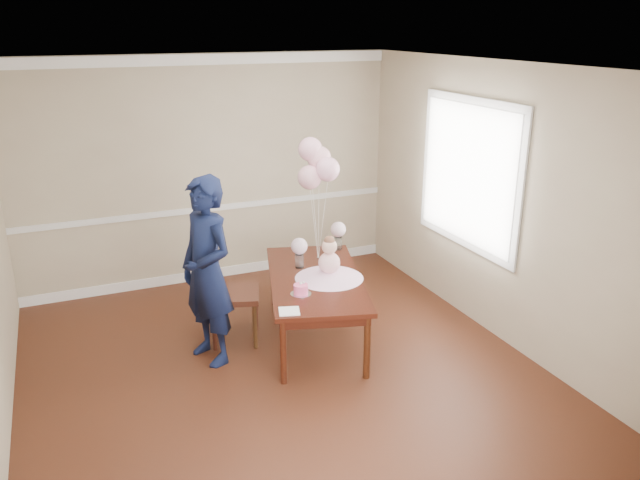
# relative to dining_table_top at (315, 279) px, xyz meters

# --- Properties ---
(floor) EXTENTS (4.50, 5.00, 0.00)m
(floor) POSITION_rel_dining_table_top_xyz_m (-0.54, -0.55, -0.64)
(floor) COLOR #34170D
(floor) RESTS_ON ground
(ceiling) EXTENTS (4.50, 5.00, 0.02)m
(ceiling) POSITION_rel_dining_table_top_xyz_m (-0.54, -0.55, 2.06)
(ceiling) COLOR white
(ceiling) RESTS_ON wall_back
(wall_back) EXTENTS (4.50, 0.02, 2.70)m
(wall_back) POSITION_rel_dining_table_top_xyz_m (-0.54, 1.95, 0.71)
(wall_back) COLOR tan
(wall_back) RESTS_ON floor
(wall_front) EXTENTS (4.50, 0.02, 2.70)m
(wall_front) POSITION_rel_dining_table_top_xyz_m (-0.54, -3.05, 0.71)
(wall_front) COLOR tan
(wall_front) RESTS_ON floor
(wall_right) EXTENTS (0.02, 5.00, 2.70)m
(wall_right) POSITION_rel_dining_table_top_xyz_m (1.71, -0.55, 0.71)
(wall_right) COLOR tan
(wall_right) RESTS_ON floor
(chair_rail_trim) EXTENTS (4.50, 0.02, 0.07)m
(chair_rail_trim) POSITION_rel_dining_table_top_xyz_m (-0.54, 1.94, 0.26)
(chair_rail_trim) COLOR silver
(chair_rail_trim) RESTS_ON wall_back
(crown_molding) EXTENTS (4.50, 0.02, 0.12)m
(crown_molding) POSITION_rel_dining_table_top_xyz_m (-0.54, 1.94, 1.99)
(crown_molding) COLOR white
(crown_molding) RESTS_ON wall_back
(baseboard_trim) EXTENTS (4.50, 0.02, 0.12)m
(baseboard_trim) POSITION_rel_dining_table_top_xyz_m (-0.54, 1.94, -0.58)
(baseboard_trim) COLOR white
(baseboard_trim) RESTS_ON floor
(window_frame) EXTENTS (0.02, 1.66, 1.56)m
(window_frame) POSITION_rel_dining_table_top_xyz_m (1.69, -0.05, 0.91)
(window_frame) COLOR silver
(window_frame) RESTS_ON wall_right
(window_blinds) EXTENTS (0.01, 1.50, 1.40)m
(window_blinds) POSITION_rel_dining_table_top_xyz_m (1.67, -0.05, 0.91)
(window_blinds) COLOR white
(window_blinds) RESTS_ON wall_right
(dining_table_top) EXTENTS (1.35, 1.94, 0.04)m
(dining_table_top) POSITION_rel_dining_table_top_xyz_m (0.00, 0.00, 0.00)
(dining_table_top) COLOR black
(dining_table_top) RESTS_ON table_leg_fl
(table_apron) EXTENTS (1.24, 1.83, 0.09)m
(table_apron) POSITION_rel_dining_table_top_xyz_m (0.00, 0.00, -0.07)
(table_apron) COLOR black
(table_apron) RESTS_ON table_leg_fl
(table_leg_fl) EXTENTS (0.08, 0.08, 0.62)m
(table_leg_fl) POSITION_rel_dining_table_top_xyz_m (-0.59, -0.67, -0.33)
(table_leg_fl) COLOR black
(table_leg_fl) RESTS_ON floor
(table_leg_fr) EXTENTS (0.08, 0.08, 0.62)m
(table_leg_fr) POSITION_rel_dining_table_top_xyz_m (0.13, -0.88, -0.33)
(table_leg_fr) COLOR black
(table_leg_fr) RESTS_ON floor
(table_leg_bl) EXTENTS (0.08, 0.08, 0.62)m
(table_leg_bl) POSITION_rel_dining_table_top_xyz_m (-0.13, 0.88, -0.33)
(table_leg_bl) COLOR black
(table_leg_bl) RESTS_ON floor
(table_leg_br) EXTENTS (0.08, 0.08, 0.62)m
(table_leg_br) POSITION_rel_dining_table_top_xyz_m (0.59, 0.67, -0.33)
(table_leg_br) COLOR black
(table_leg_br) RESTS_ON floor
(baby_skirt) EXTENTS (0.83, 0.83, 0.09)m
(baby_skirt) POSITION_rel_dining_table_top_xyz_m (0.11, -0.08, 0.07)
(baby_skirt) COLOR #F8B6DD
(baby_skirt) RESTS_ON dining_table_top
(baby_torso) EXTENTS (0.21, 0.21, 0.21)m
(baby_torso) POSITION_rel_dining_table_top_xyz_m (0.11, -0.08, 0.18)
(baby_torso) COLOR #FFA1CE
(baby_torso) RESTS_ON baby_skirt
(baby_head) EXTENTS (0.15, 0.15, 0.15)m
(baby_head) POSITION_rel_dining_table_top_xyz_m (0.11, -0.08, 0.35)
(baby_head) COLOR beige
(baby_head) RESTS_ON baby_torso
(baby_hair) EXTENTS (0.11, 0.11, 0.11)m
(baby_hair) POSITION_rel_dining_table_top_xyz_m (0.11, -0.08, 0.40)
(baby_hair) COLOR brown
(baby_hair) RESTS_ON baby_head
(cake_platter) EXTENTS (0.24, 0.24, 0.01)m
(cake_platter) POSITION_rel_dining_table_top_xyz_m (-0.28, -0.33, 0.03)
(cake_platter) COLOR silver
(cake_platter) RESTS_ON dining_table_top
(birthday_cake) EXTENTS (0.16, 0.16, 0.09)m
(birthday_cake) POSITION_rel_dining_table_top_xyz_m (-0.28, -0.33, 0.07)
(birthday_cake) COLOR #FF508F
(birthday_cake) RESTS_ON cake_platter
(cake_flower_a) EXTENTS (0.03, 0.03, 0.03)m
(cake_flower_a) POSITION_rel_dining_table_top_xyz_m (-0.28, -0.33, 0.13)
(cake_flower_a) COLOR white
(cake_flower_a) RESTS_ON birthday_cake
(cake_flower_b) EXTENTS (0.03, 0.03, 0.03)m
(cake_flower_b) POSITION_rel_dining_table_top_xyz_m (-0.25, -0.32, 0.13)
(cake_flower_b) COLOR silver
(cake_flower_b) RESTS_ON birthday_cake
(rose_vase_near) EXTENTS (0.11, 0.11, 0.14)m
(rose_vase_near) POSITION_rel_dining_table_top_xyz_m (-0.05, 0.29, 0.09)
(rose_vase_near) COLOR silver
(rose_vase_near) RESTS_ON dining_table_top
(roses_near) EXTENTS (0.17, 0.17, 0.17)m
(roses_near) POSITION_rel_dining_table_top_xyz_m (-0.05, 0.29, 0.25)
(roses_near) COLOR beige
(roses_near) RESTS_ON rose_vase_near
(rose_vase_far) EXTENTS (0.11, 0.11, 0.14)m
(rose_vase_far) POSITION_rel_dining_table_top_xyz_m (0.53, 0.63, 0.09)
(rose_vase_far) COLOR white
(rose_vase_far) RESTS_ON dining_table_top
(roses_far) EXTENTS (0.17, 0.17, 0.17)m
(roses_far) POSITION_rel_dining_table_top_xyz_m (0.53, 0.63, 0.25)
(roses_far) COLOR silver
(roses_far) RESTS_ON rose_vase_far
(napkin) EXTENTS (0.22, 0.22, 0.01)m
(napkin) POSITION_rel_dining_table_top_xyz_m (-0.51, -0.63, 0.03)
(napkin) COLOR white
(napkin) RESTS_ON dining_table_top
(balloon_weight) EXTENTS (0.04, 0.04, 0.02)m
(balloon_weight) POSITION_rel_dining_table_top_xyz_m (0.22, 0.44, 0.03)
(balloon_weight) COLOR #BCBDC1
(balloon_weight) RESTS_ON dining_table_top
(balloon_a) EXTENTS (0.25, 0.25, 0.25)m
(balloon_a) POSITION_rel_dining_table_top_xyz_m (0.14, 0.47, 0.91)
(balloon_a) COLOR #ECA7B5
(balloon_a) RESTS_ON balloon_ribbon_a
(balloon_b) EXTENTS (0.25, 0.25, 0.25)m
(balloon_b) POSITION_rel_dining_table_top_xyz_m (0.29, 0.37, 0.99)
(balloon_b) COLOR #FFB4D0
(balloon_b) RESTS_ON balloon_ribbon_b
(balloon_c) EXTENTS (0.25, 0.25, 0.25)m
(balloon_c) POSITION_rel_dining_table_top_xyz_m (0.26, 0.52, 1.08)
(balloon_c) COLOR #F5ADBB
(balloon_c) RESTS_ON balloon_ribbon_c
(balloon_d) EXTENTS (0.25, 0.25, 0.25)m
(balloon_d) POSITION_rel_dining_table_top_xyz_m (0.18, 0.56, 1.17)
(balloon_d) COLOR #FAB1C6
(balloon_d) RESTS_ON balloon_ribbon_d
(balloon_ribbon_a) EXTENTS (0.08, 0.03, 0.74)m
(balloon_ribbon_a) POSITION_rel_dining_table_top_xyz_m (0.18, 0.45, 0.40)
(balloon_ribbon_a) COLOR white
(balloon_ribbon_a) RESTS_ON balloon_weight
(balloon_ribbon_b) EXTENTS (0.08, 0.07, 0.83)m
(balloon_ribbon_b) POSITION_rel_dining_table_top_xyz_m (0.26, 0.41, 0.45)
(balloon_ribbon_b) COLOR white
(balloon_ribbon_b) RESTS_ON balloon_weight
(balloon_ribbon_c) EXTENTS (0.04, 0.08, 0.92)m
(balloon_ribbon_c) POSITION_rel_dining_table_top_xyz_m (0.24, 0.48, 0.49)
(balloon_ribbon_c) COLOR silver
(balloon_ribbon_c) RESTS_ON balloon_weight
(balloon_ribbon_d) EXTENTS (0.05, 0.11, 1.00)m
(balloon_ribbon_d) POSITION_rel_dining_table_top_xyz_m (0.20, 0.50, 0.53)
(balloon_ribbon_d) COLOR white
(balloon_ribbon_d) RESTS_ON balloon_weight
(dining_chair_seat) EXTENTS (0.61, 0.61, 0.05)m
(dining_chair_seat) POSITION_rel_dining_table_top_xyz_m (-0.75, 0.27, -0.15)
(dining_chair_seat) COLOR #38170F
(dining_chair_seat) RESTS_ON chair_leg_fl
(chair_leg_fl) EXTENTS (0.06, 0.06, 0.47)m
(chair_leg_fl) POSITION_rel_dining_table_top_xyz_m (-1.00, 0.15, -0.41)
(chair_leg_fl) COLOR #37160F
(chair_leg_fl) RESTS_ON floor
(chair_leg_fr) EXTENTS (0.06, 0.06, 0.47)m
(chair_leg_fr) POSITION_rel_dining_table_top_xyz_m (-0.62, 0.03, -0.41)
(chair_leg_fr) COLOR #38200F
(chair_leg_fr) RESTS_ON floor
(chair_leg_bl) EXTENTS (0.06, 0.06, 0.47)m
(chair_leg_bl) POSITION_rel_dining_table_top_xyz_m (-0.88, 0.52, -0.41)
(chair_leg_bl) COLOR #3E1D10
(chair_leg_bl) RESTS_ON floor
(chair_leg_br) EXTENTS (0.06, 0.06, 0.47)m
(chair_leg_br) POSITION_rel_dining_table_top_xyz_m (-0.50, 0.40, -0.41)
(chair_leg_br) COLOR #3B1510
(chair_leg_br) RESTS_ON floor
(chair_back_post_l) EXTENTS (0.06, 0.06, 0.61)m
(chair_back_post_l) POSITION_rel_dining_table_top_xyz_m (-1.02, 0.15, 0.17)
(chair_back_post_l) COLOR #361D0E
(chair_back_post_l) RESTS_ON dining_chair_seat
(chair_back_post_r) EXTENTS (0.06, 0.06, 0.61)m
(chair_back_post_r) POSITION_rel_dining_table_top_xyz_m (-0.90, 0.53, 0.17)
(chair_back_post_r) COLOR #3E1811
(chair_back_post_r) RESTS_ON dining_chair_seat
(chair_slat_low) EXTENTS (0.17, 0.43, 0.05)m
(chair_slat_low) POSITION_rel_dining_table_top_xyz_m (-0.96, 0.34, 0.04)
(chair_slat_low) COLOR #3A1510
(chair_slat_low) RESTS_ON dining_chair_seat
(chair_slat_mid) EXTENTS (0.17, 0.43, 0.05)m
(chair_slat_mid) POSITION_rel_dining_table_top_xyz_m (-0.96, 0.34, 0.21)
(chair_slat_mid) COLOR #3D1710
(chair_slat_mid) RESTS_ON dining_chair_seat
(chair_slat_top) EXTENTS (0.17, 0.43, 0.05)m
(chair_slat_top) POSITION_rel_dining_table_top_xyz_m (-0.96, 0.34, 0.39)
(chair_slat_top) COLOR #3B1710
(chair_slat_top) RESTS_ON dining_chair_seat
(woman) EXTENTS (0.63, 0.75, 1.77)m
(woman) POSITION_rel_dining_table_top_xyz_m (-1.06, 0.00, 0.25)
(woman) COLOR black
(woman) RESTS_ON floor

